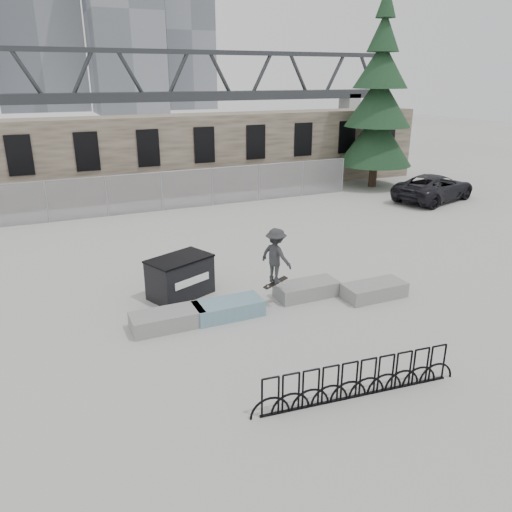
{
  "coord_description": "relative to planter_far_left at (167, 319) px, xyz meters",
  "views": [
    {
      "loc": [
        -5.8,
        -12.51,
        6.62
      ],
      "look_at": [
        0.16,
        0.89,
        1.3
      ],
      "focal_mm": 35.0,
      "sensor_mm": 36.0,
      "label": 1
    }
  ],
  "objects": [
    {
      "name": "planter_center_right",
      "position": [
        4.57,
        0.25,
        0.0
      ],
      "size": [
        2.0,
        0.9,
        0.47
      ],
      "color": "gray",
      "rests_on": "ground"
    },
    {
      "name": "spruce_tree",
      "position": [
        16.6,
        13.18,
        4.62
      ],
      "size": [
        4.49,
        4.49,
        11.5
      ],
      "color": "#38281E",
      "rests_on": "ground"
    },
    {
      "name": "planter_offset",
      "position": [
        6.49,
        -0.68,
        0.0
      ],
      "size": [
        2.0,
        0.9,
        0.47
      ],
      "color": "gray",
      "rests_on": "ground"
    },
    {
      "name": "skateboarder",
      "position": [
        3.37,
        0.06,
        1.35
      ],
      "size": [
        1.01,
        1.24,
        1.82
      ],
      "rotation": [
        0.0,
        0.0,
        1.99
      ],
      "color": "#2A2A2D",
      "rests_on": "ground"
    },
    {
      "name": "dumpster",
      "position": [
        0.94,
        1.92,
        0.39
      ],
      "size": [
        2.26,
        1.86,
        1.29
      ],
      "rotation": [
        0.0,
        0.0,
        0.41
      ],
      "color": "black",
      "rests_on": "ground"
    },
    {
      "name": "truss_bridge",
      "position": [
        13.02,
        55.17,
        3.87
      ],
      "size": [
        70.0,
        3.0,
        9.8
      ],
      "color": "#2D3033",
      "rests_on": "ground"
    },
    {
      "name": "planter_far_left",
      "position": [
        0.0,
        0.0,
        0.0
      ],
      "size": [
        2.0,
        0.9,
        0.47
      ],
      "color": "gray",
      "rests_on": "ground"
    },
    {
      "name": "planter_center_left",
      "position": [
        1.8,
        -0.04,
        0.0
      ],
      "size": [
        2.0,
        0.9,
        0.47
      ],
      "color": "teal",
      "rests_on": "ground"
    },
    {
      "name": "stone_wall",
      "position": [
        3.02,
        16.41,
        2.0
      ],
      "size": [
        36.0,
        2.58,
        4.5
      ],
      "color": "brown",
      "rests_on": "ground"
    },
    {
      "name": "chainlink_fence",
      "position": [
        3.02,
        12.67,
        0.78
      ],
      "size": [
        22.06,
        0.06,
        2.02
      ],
      "color": "gray",
      "rests_on": "ground"
    },
    {
      "name": "ground",
      "position": [
        3.02,
        0.17,
        -0.26
      ],
      "size": [
        120.0,
        120.0,
        0.0
      ],
      "primitive_type": "plane",
      "color": "#ABABA6",
      "rests_on": "ground"
    },
    {
      "name": "suv",
      "position": [
        17.45,
        8.68,
        0.49
      ],
      "size": [
        5.81,
        3.88,
        1.48
      ],
      "primitive_type": "imported",
      "rotation": [
        0.0,
        0.0,
        1.86
      ],
      "color": "black",
      "rests_on": "ground"
    },
    {
      "name": "bike_rack",
      "position": [
        2.98,
        -4.82,
        0.18
      ],
      "size": [
        4.92,
        0.53,
        0.9
      ],
      "rotation": [
        0.0,
        0.0,
        -0.1
      ],
      "color": "black",
      "rests_on": "ground"
    }
  ]
}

